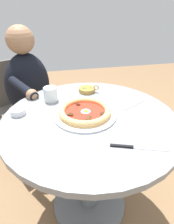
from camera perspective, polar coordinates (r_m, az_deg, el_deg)
ground_plane at (r=1.46m, az=0.68°, el=-26.75°), size 6.00×6.00×0.02m
dining_table at (r=1.03m, az=0.87°, el=-10.17°), size 0.89×0.89×0.74m
pizza_on_plate at (r=0.91m, az=-0.68°, el=0.06°), size 0.32×0.32×0.04m
water_glass at (r=1.07m, az=-11.41°, el=5.30°), size 0.08×0.08×0.08m
steak_knife at (r=0.75m, az=13.59°, el=-10.68°), size 0.22×0.09×0.01m
ramekin_capers at (r=0.99m, az=-20.95°, el=0.19°), size 0.07×0.07×0.03m
olive_pan at (r=1.17m, az=-0.00°, el=7.08°), size 0.12×0.10×0.05m
fork_utensil at (r=1.05m, az=14.79°, el=2.28°), size 0.17×0.09×0.00m
diner_person at (r=1.55m, az=-16.83°, el=1.13°), size 0.43×0.58×1.11m
cafe_chair_diner at (r=1.66m, az=-19.22°, el=3.61°), size 0.60×0.60×0.84m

